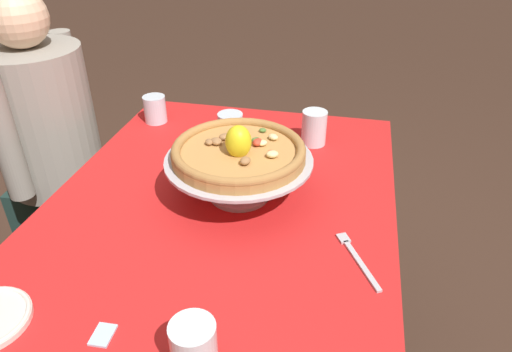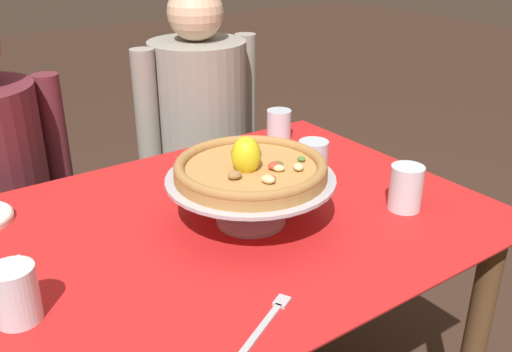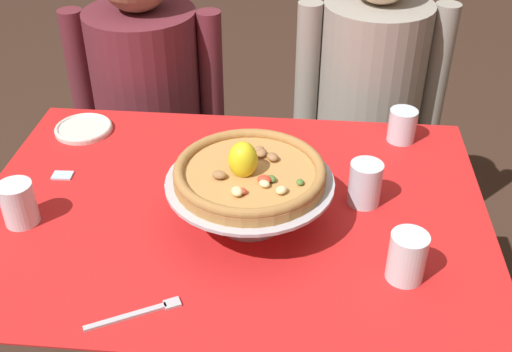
% 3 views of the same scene
% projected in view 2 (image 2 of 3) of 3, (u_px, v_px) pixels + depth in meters
% --- Properties ---
extents(dining_table, '(1.21, 0.89, 0.73)m').
position_uv_depth(dining_table, '(223.00, 261.00, 1.33)').
color(dining_table, brown).
rests_on(dining_table, ground).
extents(pizza_stand, '(0.38, 0.38, 0.11)m').
position_uv_depth(pizza_stand, '(251.00, 189.00, 1.24)').
color(pizza_stand, '#B7B7C1').
rests_on(pizza_stand, dining_table).
extents(pizza, '(0.34, 0.34, 0.10)m').
position_uv_depth(pizza, '(250.00, 168.00, 1.22)').
color(pizza, '#BC8447').
rests_on(pizza, pizza_stand).
extents(water_glass_side_left, '(0.08, 0.08, 0.10)m').
position_uv_depth(water_glass_side_left, '(16.00, 297.00, 0.95)').
color(water_glass_side_left, silver).
rests_on(water_glass_side_left, dining_table).
extents(water_glass_front_right, '(0.08, 0.08, 0.11)m').
position_uv_depth(water_glass_front_right, '(406.00, 190.00, 1.32)').
color(water_glass_front_right, silver).
rests_on(water_glass_front_right, dining_table).
extents(water_glass_back_right, '(0.08, 0.08, 0.09)m').
position_uv_depth(water_glass_back_right, '(279.00, 126.00, 1.75)').
color(water_glass_back_right, silver).
rests_on(water_glass_back_right, dining_table).
extents(water_glass_side_right, '(0.08, 0.08, 0.11)m').
position_uv_depth(water_glass_side_right, '(313.00, 163.00, 1.47)').
color(water_glass_side_right, silver).
rests_on(water_glass_side_right, dining_table).
extents(dinner_fork, '(0.18, 0.10, 0.01)m').
position_uv_depth(dinner_fork, '(266.00, 323.00, 0.95)').
color(dinner_fork, '#B7B7C1').
rests_on(dinner_fork, dining_table).
extents(sugar_packet, '(0.05, 0.04, 0.00)m').
position_uv_depth(sugar_packet, '(10.00, 263.00, 1.12)').
color(sugar_packet, silver).
rests_on(sugar_packet, dining_table).
extents(diner_right, '(0.51, 0.37, 1.17)m').
position_uv_depth(diner_right, '(201.00, 150.00, 2.11)').
color(diner_right, '#1E3833').
rests_on(diner_right, ground).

